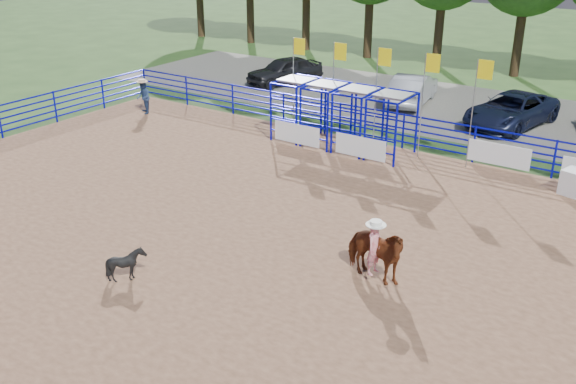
{
  "coord_description": "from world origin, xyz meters",
  "views": [
    {
      "loc": [
        10.23,
        -13.66,
        8.92
      ],
      "look_at": [
        0.33,
        1.0,
        1.3
      ],
      "focal_mm": 40.0,
      "sensor_mm": 36.0,
      "label": 1
    }
  ],
  "objects_px": {
    "calf": "(126,264)",
    "car_c": "(511,110)",
    "spectator_cowboy": "(143,97)",
    "car_a": "(285,71)",
    "car_b": "(412,89)",
    "horse_and_rider": "(374,250)"
  },
  "relations": [
    {
      "from": "calf",
      "to": "car_b",
      "type": "distance_m",
      "value": 20.52
    },
    {
      "from": "horse_and_rider",
      "to": "spectator_cowboy",
      "type": "xyz_separation_m",
      "value": [
        -16.5,
        7.81,
        -0.06
      ]
    },
    {
      "from": "calf",
      "to": "car_c",
      "type": "bearing_deg",
      "value": -17.63
    },
    {
      "from": "horse_and_rider",
      "to": "spectator_cowboy",
      "type": "height_order",
      "value": "horse_and_rider"
    },
    {
      "from": "car_a",
      "to": "car_b",
      "type": "height_order",
      "value": "car_b"
    },
    {
      "from": "horse_and_rider",
      "to": "calf",
      "type": "distance_m",
      "value": 6.53
    },
    {
      "from": "spectator_cowboy",
      "to": "car_b",
      "type": "bearing_deg",
      "value": 41.82
    },
    {
      "from": "calf",
      "to": "car_a",
      "type": "relative_size",
      "value": 0.21
    },
    {
      "from": "horse_and_rider",
      "to": "calf",
      "type": "relative_size",
      "value": 2.61
    },
    {
      "from": "calf",
      "to": "car_a",
      "type": "bearing_deg",
      "value": 18.47
    },
    {
      "from": "spectator_cowboy",
      "to": "calf",
      "type": "bearing_deg",
      "value": -45.9
    },
    {
      "from": "calf",
      "to": "car_a",
      "type": "distance_m",
      "value": 22.18
    },
    {
      "from": "spectator_cowboy",
      "to": "car_c",
      "type": "xyz_separation_m",
      "value": [
        15.45,
        7.99,
        -0.1
      ]
    },
    {
      "from": "calf",
      "to": "spectator_cowboy",
      "type": "xyz_separation_m",
      "value": [
        -11.1,
        11.45,
        0.37
      ]
    },
    {
      "from": "spectator_cowboy",
      "to": "car_a",
      "type": "bearing_deg",
      "value": 75.71
    },
    {
      "from": "car_a",
      "to": "car_b",
      "type": "distance_m",
      "value": 7.84
    },
    {
      "from": "calf",
      "to": "spectator_cowboy",
      "type": "height_order",
      "value": "spectator_cowboy"
    },
    {
      "from": "horse_and_rider",
      "to": "car_a",
      "type": "height_order",
      "value": "horse_and_rider"
    },
    {
      "from": "car_a",
      "to": "car_c",
      "type": "relative_size",
      "value": 0.84
    },
    {
      "from": "calf",
      "to": "car_c",
      "type": "relative_size",
      "value": 0.17
    },
    {
      "from": "horse_and_rider",
      "to": "calf",
      "type": "xyz_separation_m",
      "value": [
        -5.4,
        -3.65,
        -0.43
      ]
    },
    {
      "from": "calf",
      "to": "car_a",
      "type": "xyz_separation_m",
      "value": [
        -8.83,
        20.34,
        0.29
      ]
    }
  ]
}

